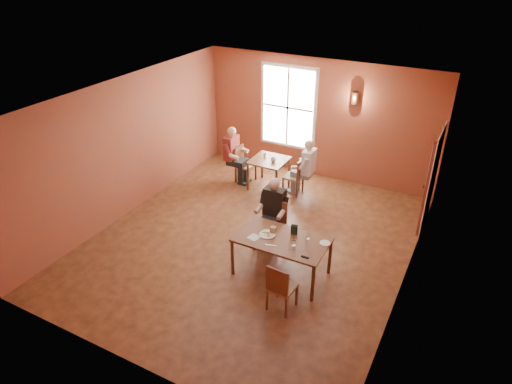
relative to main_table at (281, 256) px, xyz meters
The scene contains 29 objects.
ground 1.22m from the main_table, 146.09° to the left, with size 6.00×7.00×0.01m, color brown.
wall_back 4.40m from the main_table, 103.04° to the left, with size 6.00×0.04×3.00m, color brown.
wall_front 3.21m from the main_table, 108.59° to the right, with size 6.00×0.04×3.00m, color brown.
wall_left 4.17m from the main_table, behind, with size 0.04×7.00×3.00m, color brown.
wall_right 2.41m from the main_table, 17.56° to the left, with size 0.04×7.00×3.00m, color brown.
ceiling 2.86m from the main_table, 146.09° to the left, with size 6.00×7.00×0.04m, color white.
window 4.65m from the main_table, 113.26° to the left, with size 1.36×0.10×1.96m, color white.
door 3.61m from the main_table, 56.09° to the left, with size 0.12×1.04×2.10m, color maroon.
wall_sconce 4.44m from the main_table, 90.85° to the left, with size 0.16×0.16×0.28m, color brown.
main_table is the anchor object (origin of this frame).
chair_diner_main 0.83m from the main_table, 127.57° to the left, with size 0.43×0.43×0.98m, color #5D2F1B, non-canonical shape.
diner_main 0.85m from the main_table, 128.88° to the left, with size 0.54×0.54×1.36m, color #39261A, non-canonical shape.
chair_empty 0.89m from the main_table, 64.02° to the right, with size 0.40×0.40×0.91m, color brown, non-canonical shape.
plate_food 0.49m from the main_table, behind, with size 0.29×0.29×0.04m, color white.
sandwich 0.50m from the main_table, 157.47° to the left, with size 0.09×0.09×0.11m, color #DBB464.
goblet_a 0.66m from the main_table, 13.75° to the left, with size 0.07×0.07×0.19m, color white, non-canonical shape.
goblet_c 0.60m from the main_table, 31.14° to the right, with size 0.08×0.08×0.19m, color silver, non-canonical shape.
menu_stand 0.55m from the main_table, 60.16° to the left, with size 0.12×0.06×0.19m, color black.
knife 0.48m from the main_table, 107.84° to the right, with size 0.21×0.02×0.00m, color silver.
napkin 0.62m from the main_table, 156.92° to the right, with size 0.19×0.19×0.01m, color silver.
side_plate 0.85m from the main_table, 16.92° to the left, with size 0.19×0.19×0.01m, color white.
sunglasses 0.76m from the main_table, 28.93° to the right, with size 0.13×0.04×0.02m, color black.
second_table 3.39m from the main_table, 120.11° to the left, with size 0.84×0.84×0.74m, color brown, non-canonical shape.
chair_diner_white 3.11m from the main_table, 109.70° to the left, with size 0.40×0.40×0.91m, color brown, non-canonical shape.
diner_white 3.11m from the main_table, 109.18° to the left, with size 0.54×0.54×1.34m, color white, non-canonical shape.
chair_diner_maroon 3.76m from the main_table, 128.73° to the left, with size 0.41×0.41×0.93m, color brown, non-canonical shape.
diner_maroon 3.79m from the main_table, 129.08° to the left, with size 0.55×0.55×1.39m, color #541721, non-canonical shape.
cup_a 3.29m from the main_table, 118.55° to the left, with size 0.12×0.12×0.10m, color silver.
cup_b 3.61m from the main_table, 121.72° to the left, with size 0.09×0.09×0.09m, color silver.
Camera 1 is at (3.65, -6.74, 5.36)m, focal length 32.00 mm.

